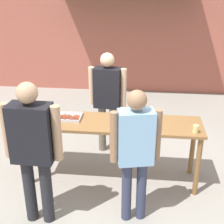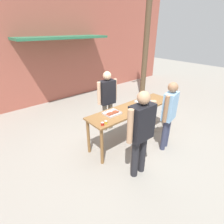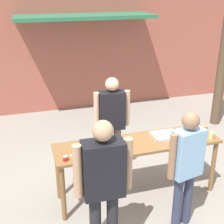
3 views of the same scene
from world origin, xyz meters
TOP-DOWN VIEW (x-y plane):
  - ground_plane at (0.00, 0.00)m, footprint 24.00×24.00m
  - building_facade_back at (0.00, 3.98)m, footprint 12.00×1.11m
  - serving_table at (0.00, 0.00)m, footprint 2.48×0.64m
  - food_tray_sausages at (-0.62, 0.06)m, footprint 0.37×0.30m
  - food_tray_buns at (0.47, 0.06)m, footprint 0.39×0.31m
  - condiment_jar_mustard at (-1.11, -0.21)m, footprint 0.07×0.07m
  - condiment_jar_ketchup at (-1.01, -0.20)m, footprint 0.07×0.07m
  - beer_cup at (1.10, -0.20)m, footprint 0.08×0.08m
  - person_server_behind_table at (-0.16, 0.80)m, footprint 0.61×0.27m
  - person_customer_holding_hotdog at (-0.79, -0.95)m, footprint 0.68×0.27m
  - person_customer_with_cup at (0.35, -0.80)m, footprint 0.57×0.30m

SIDE VIEW (x-z plane):
  - ground_plane at x=0.00m, z-range 0.00..0.00m
  - serving_table at x=0.00m, z-range 0.34..1.27m
  - food_tray_sausages at x=-0.62m, z-range 0.92..0.96m
  - food_tray_buns at x=0.47m, z-range 0.91..0.97m
  - condiment_jar_mustard at x=-1.11m, z-range 0.92..0.99m
  - condiment_jar_ketchup at x=-1.01m, z-range 0.92..0.99m
  - beer_cup at x=1.10m, z-range 0.92..1.03m
  - person_customer_with_cup at x=0.35m, z-range 0.17..1.85m
  - person_server_behind_table at x=-0.16m, z-range 0.16..1.87m
  - person_customer_holding_hotdog at x=-0.79m, z-range 0.16..1.94m
  - building_facade_back at x=0.00m, z-range 0.01..4.51m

